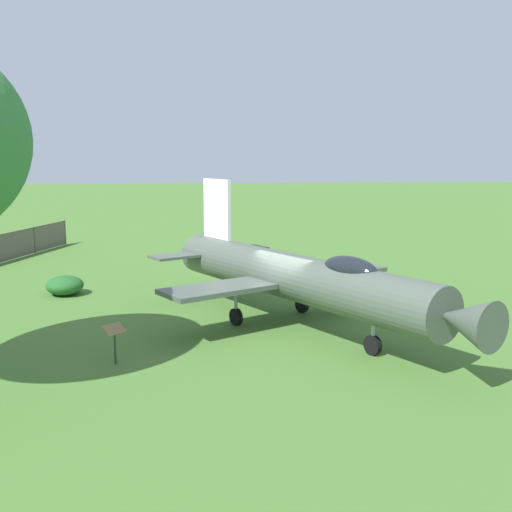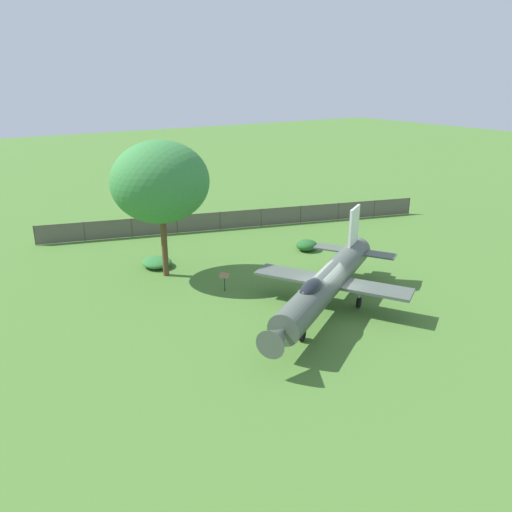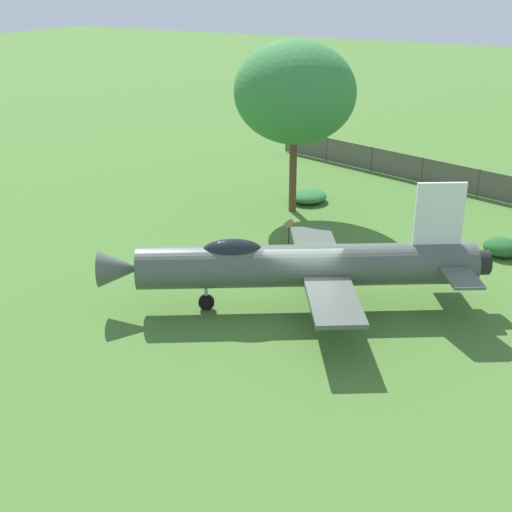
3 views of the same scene
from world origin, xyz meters
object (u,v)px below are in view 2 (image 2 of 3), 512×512
object	(u,v)px
display_jet	(326,284)
shrub_near_fence	(307,245)
shade_tree	(160,182)
shrub_by_tree	(157,262)
info_plaque	(224,278)

from	to	relation	value
display_jet	shrub_near_fence	distance (m)	10.90
shade_tree	shrub_by_tree	distance (m)	6.18
display_jet	shrub_near_fence	xyz separation A→B (m)	(-9.02, 5.97, -1.38)
shrub_near_fence	info_plaque	xyz separation A→B (m)	(3.27, -9.03, 0.45)
shade_tree	shrub_by_tree	xyz separation A→B (m)	(-1.81, 0.12, -5.90)
display_jet	info_plaque	bearing A→B (deg)	-92.65
shrub_by_tree	info_plaque	bearing A→B (deg)	16.08
shade_tree	shrub_by_tree	world-z (taller)	shade_tree
shrub_by_tree	display_jet	bearing A→B (deg)	22.08
display_jet	shrub_by_tree	size ratio (longest dim) A/B	6.08
display_jet	shade_tree	bearing A→B (deg)	-94.58
display_jet	info_plaque	world-z (taller)	display_jet
shrub_by_tree	info_plaque	world-z (taller)	info_plaque
shrub_near_fence	shrub_by_tree	size ratio (longest dim) A/B	0.74
shrub_near_fence	info_plaque	bearing A→B (deg)	-70.11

